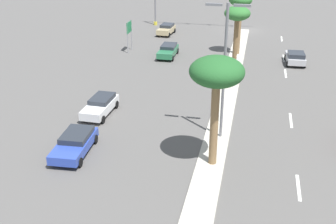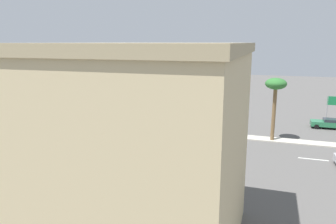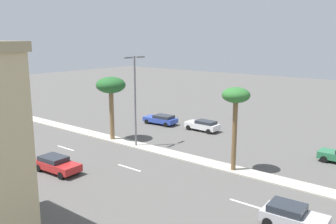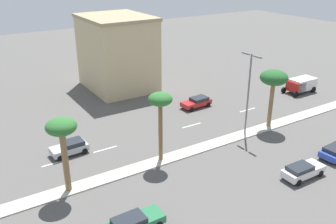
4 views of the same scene
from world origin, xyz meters
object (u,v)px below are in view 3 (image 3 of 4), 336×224
at_px(street_lamp_far, 135,94).
at_px(palm_tree_rear, 111,87).
at_px(palm_tree_front, 236,100).
at_px(sedan_white_front, 203,125).
at_px(sedan_silver_center, 293,216).
at_px(box_truck, 0,122).
at_px(sedan_red_far, 57,164).
at_px(sedan_blue_inboard, 161,119).

bearing_deg(street_lamp_far, palm_tree_rear, 88.02).
relative_size(palm_tree_front, street_lamp_far, 0.76).
distance_m(palm_tree_rear, sedan_white_front, 12.76).
distance_m(sedan_silver_center, box_truck, 36.73).
bearing_deg(sedan_silver_center, palm_tree_rear, 74.48).
xyz_separation_m(street_lamp_far, sedan_red_far, (-9.89, 0.10, -5.02)).
xyz_separation_m(street_lamp_far, sedan_silver_center, (-6.32, -19.37, -5.00)).
bearing_deg(sedan_white_front, sedan_blue_inboard, 95.31).
xyz_separation_m(palm_tree_front, palm_tree_rear, (0.13, 15.69, -0.21)).
distance_m(sedan_blue_inboard, sedan_red_far, 19.83).
xyz_separation_m(palm_tree_rear, sedan_blue_inboard, (9.35, 0.48, -5.42)).
bearing_deg(sedan_white_front, palm_tree_rear, 149.28).
height_order(street_lamp_far, sedan_white_front, street_lamp_far).
bearing_deg(street_lamp_far, sedan_white_front, -11.50).
distance_m(sedan_silver_center, sedan_white_front, 23.85).
bearing_deg(palm_tree_rear, street_lamp_far, -91.98).
bearing_deg(sedan_silver_center, box_truck, 89.87).
bearing_deg(sedan_blue_inboard, sedan_white_front, -84.69).
height_order(street_lamp_far, sedan_silver_center, street_lamp_far).
height_order(palm_tree_rear, box_truck, palm_tree_rear).
bearing_deg(street_lamp_far, sedan_blue_inboard, 24.57).
bearing_deg(box_truck, palm_tree_rear, -64.74).
relative_size(palm_tree_front, sedan_red_far, 1.65).
xyz_separation_m(palm_tree_front, box_truck, (-6.24, 29.19, -5.10)).
bearing_deg(sedan_red_far, palm_tree_front, -50.33).
relative_size(street_lamp_far, sedan_silver_center, 2.43).
bearing_deg(street_lamp_far, sedan_red_far, 179.41).
height_order(street_lamp_far, box_truck, street_lamp_far).
relative_size(palm_tree_rear, sedan_silver_center, 1.81).
relative_size(palm_tree_front, box_truck, 1.39).
bearing_deg(sedan_white_front, sedan_red_far, 173.85).
bearing_deg(sedan_white_front, palm_tree_front, -135.84).
distance_m(sedan_white_front, sedan_red_far, 20.08).
distance_m(palm_tree_rear, street_lamp_far, 3.88).
height_order(palm_tree_front, box_truck, palm_tree_front).
bearing_deg(sedan_red_far, box_truck, 78.05).
height_order(palm_tree_rear, sedan_red_far, palm_tree_rear).
relative_size(sedan_blue_inboard, box_truck, 0.89).
height_order(street_lamp_far, sedan_blue_inboard, street_lamp_far).
bearing_deg(sedan_white_front, street_lamp_far, 168.50).
distance_m(palm_tree_front, sedan_white_front, 15.11).
xyz_separation_m(sedan_silver_center, box_truck, (0.08, 36.73, 0.49)).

